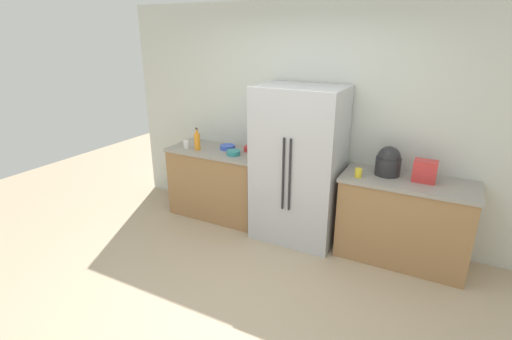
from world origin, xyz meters
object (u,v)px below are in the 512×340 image
object	(u,v)px
cup_a	(358,173)
bowl_b	(234,153)
bottle_a	(197,141)
bowl_a	(250,149)
toaster	(425,171)
cup_b	(186,144)
rice_cooker	(388,162)
refrigerator	(298,165)
bowl_c	(228,147)

from	to	relation	value
cup_a	bowl_b	size ratio (longest dim) A/B	0.57
bottle_a	bowl_b	size ratio (longest dim) A/B	1.72
bottle_a	bowl_a	distance (m)	0.67
toaster	cup_b	bearing A→B (deg)	-176.76
rice_cooker	refrigerator	bearing A→B (deg)	-173.65
toaster	bowl_c	size ratio (longest dim) A/B	1.14
toaster	bowl_a	distance (m)	2.03
cup_a	bowl_c	world-z (taller)	cup_a
cup_b	toaster	bearing A→B (deg)	3.24
cup_b	bowl_c	size ratio (longest dim) A/B	0.50
rice_cooker	bowl_a	world-z (taller)	rice_cooker
rice_cooker	bowl_a	distance (m)	1.67
bowl_b	bowl_a	bearing A→B (deg)	68.20
bowl_b	bowl_c	bearing A→B (deg)	137.98
cup_b	rice_cooker	bearing A→B (deg)	4.42
toaster	rice_cooker	world-z (taller)	rice_cooker
cup_a	toaster	bearing A→B (deg)	16.55
bowl_c	bowl_b	bearing A→B (deg)	-42.02
rice_cooker	bowl_c	bearing A→B (deg)	179.69
cup_a	bowl_c	bearing A→B (deg)	172.63
cup_b	bottle_a	bearing A→B (deg)	0.97
rice_cooker	bowl_c	xyz separation A→B (m)	(-1.95, 0.01, -0.12)
rice_cooker	cup_a	size ratio (longest dim) A/B	3.27
refrigerator	cup_a	distance (m)	0.71
refrigerator	rice_cooker	size ratio (longest dim) A/B	5.80
cup_a	bowl_a	xyz separation A→B (m)	(-1.42, 0.28, -0.02)
rice_cooker	cup_b	world-z (taller)	rice_cooker
refrigerator	bowl_c	world-z (taller)	refrigerator
refrigerator	bottle_a	xyz separation A→B (m)	(-1.33, -0.08, 0.13)
refrigerator	cup_a	bearing A→B (deg)	-8.59
cup_a	cup_b	xyz separation A→B (m)	(-2.20, 0.02, 0.00)
cup_b	cup_a	bearing A→B (deg)	-0.54
refrigerator	toaster	size ratio (longest dim) A/B	8.10
refrigerator	cup_a	world-z (taller)	refrigerator
toaster	rice_cooker	bearing A→B (deg)	175.09
cup_a	bowl_a	distance (m)	1.45
toaster	cup_a	distance (m)	0.63
bottle_a	bowl_c	world-z (taller)	bottle_a
bowl_b	cup_b	bearing A→B (deg)	-177.81
toaster	bowl_c	xyz separation A→B (m)	(-2.31, 0.04, -0.08)
bottle_a	rice_cooker	bearing A→B (deg)	4.68
toaster	bowl_b	xyz separation A→B (m)	(-2.12, -0.13, -0.08)
refrigerator	bowl_b	xyz separation A→B (m)	(-0.82, -0.06, 0.05)
refrigerator	bowl_a	size ratio (longest dim) A/B	11.62
toaster	bowl_c	distance (m)	2.31
refrigerator	rice_cooker	xyz separation A→B (m)	(0.94, 0.11, 0.16)
cup_a	refrigerator	bearing A→B (deg)	171.41
bowl_b	bowl_c	size ratio (longest dim) A/B	0.85
refrigerator	bowl_a	distance (m)	0.75
bowl_a	bottle_a	bearing A→B (deg)	-156.89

